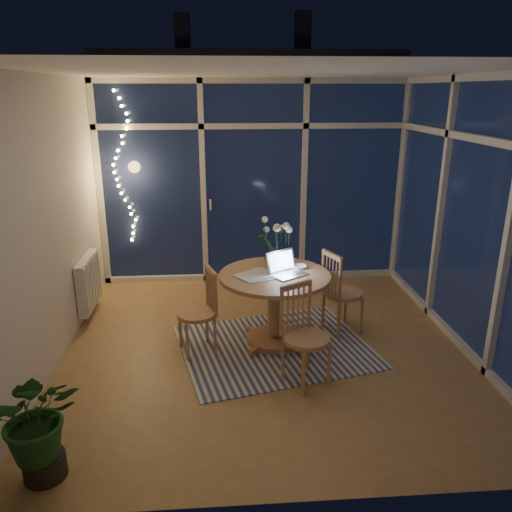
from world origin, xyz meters
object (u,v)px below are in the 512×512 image
chair_front (307,336)px  laptop (289,263)px  flower_vase (274,256)px  potted_plant (39,428)px  dining_table (274,309)px  chair_left (197,312)px  chair_right (343,291)px

chair_front → laptop: size_ratio=2.74×
flower_vase → potted_plant: 2.68m
laptop → dining_table: bearing=132.3°
chair_left → dining_table: bearing=82.1°
laptop → flower_vase: (-0.11, 0.29, -0.02)m
chair_left → chair_right: 1.55m
dining_table → laptop: laptop is taller
dining_table → chair_left: chair_left is taller
chair_right → flower_vase: (-0.73, 0.04, 0.39)m
chair_right → laptop: (-0.62, -0.24, 0.41)m
chair_front → potted_plant: 2.16m
chair_left → flower_vase: bearing=98.3°
dining_table → chair_right: 0.78m
chair_left → potted_plant: (-0.95, -1.60, -0.05)m
dining_table → chair_left: 0.78m
dining_table → chair_right: bearing=15.7°
chair_left → chair_front: bearing=39.6°
chair_right → chair_front: (-0.55, -0.96, -0.00)m
chair_left → chair_right: chair_right is taller
laptop → flower_vase: size_ratio=1.57×
chair_right → potted_plant: (-2.47, -1.95, -0.08)m
chair_front → laptop: laptop is taller
chair_left → chair_front: size_ratio=0.95×
laptop → chair_left: bearing=153.2°
dining_table → potted_plant: size_ratio=1.44×
dining_table → chair_front: bearing=-75.4°
chair_right → laptop: size_ratio=2.77×
chair_front → potted_plant: chair_front is taller
chair_right → laptop: 0.78m
chair_right → chair_front: 1.11m
potted_plant → chair_front: bearing=27.2°
flower_vase → potted_plant: flower_vase is taller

